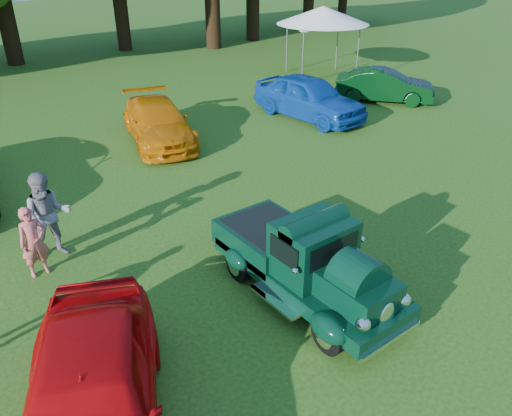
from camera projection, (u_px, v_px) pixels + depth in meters
ground at (279, 329)px, 8.78m from camera, size 120.00×120.00×0.00m
hero_pickup at (305, 262)px, 9.38m from camera, size 1.97×4.23×1.65m
red_convertible at (90, 401)px, 6.46m from camera, size 3.58×4.91×1.55m
back_car_orange at (158, 122)px, 16.74m from camera, size 3.08×4.96×1.34m
back_car_blue at (309, 97)px, 18.95m from camera, size 2.24×4.83×1.60m
back_car_green at (385, 86)px, 20.96m from camera, size 3.65×4.05×1.34m
spectator_pink at (34, 242)px, 9.91m from camera, size 0.57×0.40×1.51m
spectator_grey at (48, 216)px, 10.39m from camera, size 1.09×0.94×1.95m
canopy_tent at (323, 16)px, 23.78m from camera, size 5.89×5.89×3.33m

